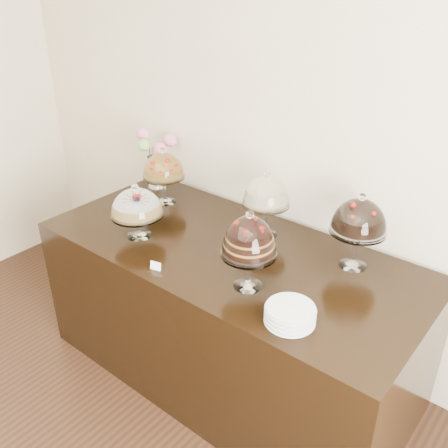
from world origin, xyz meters
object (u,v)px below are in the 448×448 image
Objects in this scene: cake_stand_fruit_tart at (163,168)px; cake_stand_dark_choco at (359,219)px; plate_stack at (290,315)px; flower_vase at (156,156)px; cake_stand_cheesecake at (266,194)px; cake_stand_choco_layer at (249,239)px; cake_stand_sugar_sponge at (136,205)px; display_counter at (229,314)px.

cake_stand_dark_choco is at bearing 2.99° from cake_stand_fruit_tart.
cake_stand_fruit_tart is at bearing 157.70° from plate_stack.
cake_stand_fruit_tart is at bearing -33.99° from flower_vase.
flower_vase is (-0.99, 0.10, -0.03)m from cake_stand_cheesecake.
cake_stand_dark_choco is 1.00× the size of flower_vase.
cake_stand_dark_choco is 1.87× the size of plate_stack.
plate_stack is (0.54, -0.59, -0.22)m from cake_stand_cheesecake.
flower_vase is at bearing 154.74° from cake_stand_choco_layer.
cake_stand_sugar_sponge reaches higher than plate_stack.
display_counter is 0.76m from cake_stand_cheesecake.
cake_stand_cheesecake is at bearing 116.00° from cake_stand_choco_layer.
flower_vase is at bearing 155.88° from plate_stack.
display_counter is 1.21m from flower_vase.
cake_stand_cheesecake is 0.77m from cake_stand_fruit_tart.
cake_stand_dark_choco is (0.32, 0.50, 0.01)m from cake_stand_choco_layer.
flower_vase reaches higher than cake_stand_sugar_sponge.
cake_stand_choco_layer is 1.04× the size of cake_stand_cheesecake.
display_counter is at bearing 151.46° from plate_stack.
display_counter is 5.31× the size of cake_stand_choco_layer.
display_counter is 5.53× the size of cake_stand_cheesecake.
flower_vase is (-1.54, 0.08, -0.04)m from cake_stand_dark_choco.
cake_stand_dark_choco reaches higher than cake_stand_cheesecake.
cake_stand_cheesecake is at bearing -177.91° from cake_stand_dark_choco.
cake_stand_cheesecake reaches higher than display_counter.
cake_stand_fruit_tart is (-0.21, 0.42, 0.04)m from cake_stand_sugar_sponge.
cake_stand_sugar_sponge is 0.79× the size of cake_stand_choco_layer.
cake_stand_sugar_sponge is 0.79× the size of flower_vase.
plate_stack is at bearing -19.51° from cake_stand_choco_layer.
cake_stand_choco_layer is (0.29, -0.21, 0.71)m from display_counter.
plate_stack is (1.53, -0.69, -0.19)m from flower_vase.
cake_stand_choco_layer is 1.87× the size of plate_stack.
display_counter is 0.98m from cake_stand_dark_choco.
cake_stand_choco_layer is 1.10× the size of cake_stand_fruit_tart.
cake_stand_cheesecake is 1.80× the size of plate_stack.
cake_stand_cheesecake reaches higher than cake_stand_sugar_sponge.
cake_stand_cheesecake reaches higher than cake_stand_fruit_tart.
cake_stand_cheesecake is (0.56, 0.47, 0.06)m from cake_stand_sugar_sponge.
display_counter is at bearing 22.55° from cake_stand_sugar_sponge.
cake_stand_choco_layer is 1.09m from cake_stand_fruit_tart.
flower_vase is at bearing 146.01° from cake_stand_fruit_tart.
cake_stand_cheesecake is at bearing 3.64° from cake_stand_fruit_tart.
plate_stack is at bearing -22.30° from cake_stand_fruit_tart.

